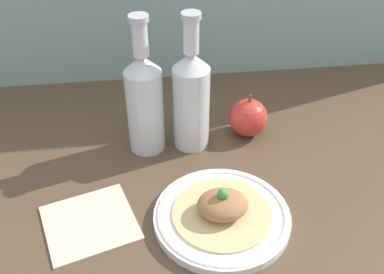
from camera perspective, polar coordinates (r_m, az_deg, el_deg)
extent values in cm
cube|color=brown|center=(89.41, 3.33, -9.74)|extent=(180.00, 110.00, 4.00)
cylinder|color=white|center=(84.90, 3.50, -10.16)|extent=(25.47, 25.47, 1.73)
torus|color=white|center=(84.46, 3.51, -9.88)|extent=(24.65, 24.65, 1.21)
cylinder|color=#D6BC7F|center=(84.12, 3.52, -9.66)|extent=(18.56, 18.56, 0.40)
ellipsoid|color=#9E6B42|center=(82.50, 3.58, -8.59)|extent=(9.37, 7.96, 4.10)
sphere|color=green|center=(80.62, 3.66, -7.27)|extent=(2.05, 2.05, 2.05)
cylinder|color=silver|center=(96.99, -5.95, 3.32)|extent=(7.94, 7.94, 19.06)
cone|color=silver|center=(91.23, -6.40, 9.24)|extent=(7.94, 7.94, 3.57)
cylinder|color=silver|center=(88.89, -6.64, 12.28)|extent=(3.18, 3.18, 7.11)
cylinder|color=#B7B7BC|center=(87.25, -6.83, 14.76)|extent=(3.97, 3.97, 1.20)
cylinder|color=silver|center=(97.50, -0.09, 3.74)|extent=(7.94, 7.94, 19.06)
cone|color=silver|center=(91.78, -0.10, 9.65)|extent=(7.94, 7.94, 3.57)
cylinder|color=silver|center=(89.45, -0.10, 12.69)|extent=(3.18, 3.18, 7.11)
cylinder|color=#B7B7BC|center=(87.81, -0.11, 15.16)|extent=(3.97, 3.97, 1.20)
sphere|color=red|center=(104.19, 7.16, 2.47)|extent=(8.85, 8.85, 8.85)
cylinder|color=brown|center=(101.40, 7.38, 4.85)|extent=(0.71, 0.71, 1.99)
cube|color=beige|center=(86.74, -12.86, -10.47)|extent=(19.96, 19.54, 0.80)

